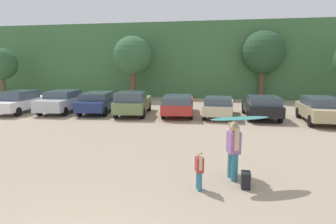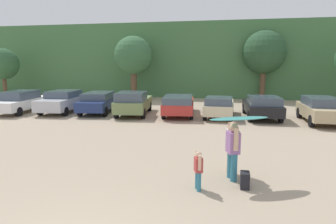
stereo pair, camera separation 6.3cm
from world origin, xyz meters
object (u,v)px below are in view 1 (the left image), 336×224
at_px(parked_car_silver, 63,101).
at_px(parked_car_navy, 99,101).
at_px(parked_car_red, 178,104).
at_px(person_child, 199,168).
at_px(surfboard_teal, 240,118).
at_px(parked_car_champagne, 219,106).
at_px(parked_car_tan, 320,109).
at_px(parked_car_olive_green, 133,103).
at_px(person_companion, 233,145).
at_px(person_adult, 233,148).
at_px(backpack_dropped, 246,180).
at_px(parked_car_white, 20,101).
at_px(parked_car_black, 261,106).

distance_m(parked_car_silver, parked_car_navy, 2.55).
relative_size(parked_car_red, person_child, 4.61).
bearing_deg(parked_car_red, surfboard_teal, -167.81).
bearing_deg(parked_car_champagne, parked_car_navy, 90.39).
bearing_deg(parked_car_tan, parked_car_olive_green, 88.40).
relative_size(person_child, person_companion, 0.64).
distance_m(person_adult, person_companion, 0.33).
bearing_deg(surfboard_teal, backpack_dropped, 88.97).
xyz_separation_m(person_companion, backpack_dropped, (0.34, -0.89, -0.72)).
xyz_separation_m(parked_car_navy, parked_car_olive_green, (2.63, -0.51, 0.06)).
bearing_deg(parked_car_white, parked_car_navy, -83.91).
bearing_deg(parked_car_tan, backpack_dropped, 154.17).
xyz_separation_m(parked_car_silver, parked_car_black, (13.35, 0.25, -0.02)).
distance_m(parked_car_navy, backpack_dropped, 14.10).
height_order(parked_car_champagne, parked_car_tan, parked_car_tan).
relative_size(parked_car_navy, backpack_dropped, 10.80).
bearing_deg(person_companion, person_adult, 72.47).
distance_m(parked_car_red, parked_car_tan, 8.39).
bearing_deg(person_child, parked_car_silver, -64.39).
xyz_separation_m(parked_car_olive_green, person_child, (5.24, -10.58, -0.22)).
xyz_separation_m(parked_car_white, parked_car_navy, (5.39, 0.96, -0.01)).
bearing_deg(parked_car_black, person_child, 162.75).
relative_size(parked_car_white, parked_car_silver, 1.05).
bearing_deg(parked_car_olive_green, surfboard_teal, -154.32).
relative_size(parked_car_navy, person_child, 4.53).
xyz_separation_m(parked_car_tan, backpack_dropped, (-4.83, -9.87, -0.57)).
bearing_deg(parked_car_tan, person_companion, 150.32).
distance_m(parked_car_white, parked_car_olive_green, 8.03).
height_order(parked_car_champagne, person_adult, person_adult).
bearing_deg(parked_car_red, parked_car_tan, -101.28).
xyz_separation_m(parked_car_olive_green, person_companion, (6.15, -9.34, 0.12)).
relative_size(parked_car_white, parked_car_navy, 1.00).
bearing_deg(parked_car_black, parked_car_silver, 88.87).
bearing_deg(person_companion, parked_car_red, -90.37).
bearing_deg(parked_car_red, parked_car_black, -95.91).
xyz_separation_m(parked_car_white, person_companion, (14.16, -8.90, 0.17)).
bearing_deg(person_companion, backpack_dropped, 92.54).
distance_m(parked_car_silver, parked_car_champagne, 10.75).
distance_m(parked_car_tan, backpack_dropped, 11.00).
relative_size(parked_car_navy, person_adult, 2.88).
distance_m(person_adult, person_child, 1.34).
height_order(parked_car_navy, parked_car_red, parked_car_navy).
bearing_deg(parked_car_black, parked_car_tan, -106.41).
height_order(parked_car_tan, person_companion, person_companion).
xyz_separation_m(parked_car_white, backpack_dropped, (14.50, -9.78, -0.55)).
relative_size(parked_car_champagne, surfboard_teal, 2.31).
distance_m(parked_car_red, person_child, 11.25).
relative_size(parked_car_champagne, parked_car_black, 0.94).
xyz_separation_m(parked_car_white, surfboard_teal, (14.31, -9.35, 1.08)).
bearing_deg(person_adult, backpack_dropped, 102.58).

